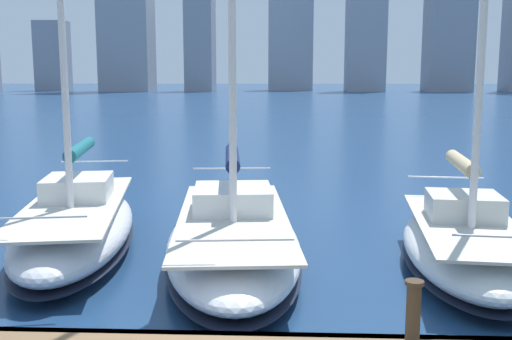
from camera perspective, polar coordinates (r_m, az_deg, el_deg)
city_skyline at (r=164.62m, az=3.04°, el=14.71°), size 169.61×24.96×54.51m
sailboat_tan at (r=14.02m, az=19.30°, el=-6.49°), size 3.26×6.82×10.04m
sailboat_navy at (r=13.60m, az=-2.19°, el=-6.34°), size 3.70×8.52×11.86m
sailboat_teal at (r=15.29m, az=-16.74°, el=-4.85°), size 3.93×8.30×11.72m
mooring_post at (r=8.73m, az=14.75°, el=-12.87°), size 0.26×0.26×0.91m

